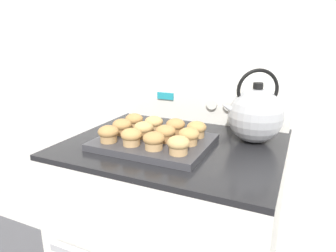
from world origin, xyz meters
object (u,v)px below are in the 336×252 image
at_px(muffin_r0_c0, 108,134).
at_px(muffin_r1_c2, 165,133).
at_px(muffin_r0_c2, 154,140).
at_px(muffin_r0_c3, 178,145).
at_px(stove_range, 175,250).
at_px(muffin_r2_c2, 176,126).
at_px(muffin_r1_c0, 122,126).
at_px(muffin_r1_c1, 144,129).
at_px(muffin_pan, 154,142).
at_px(muffin_r2_c3, 197,129).
at_px(muffin_r1_c3, 189,136).
at_px(muffin_r2_c0, 134,121).
at_px(muffin_r0_c1, 131,137).
at_px(muffin_r2_c1, 154,123).
at_px(tea_kettle, 255,115).

xyz_separation_m(muffin_r0_c0, muffin_r1_c2, (0.17, 0.08, 0.00)).
xyz_separation_m(muffin_r0_c2, muffin_r0_c3, (0.08, -0.00, 0.00)).
xyz_separation_m(stove_range, muffin_r2_c2, (-0.01, 0.01, 0.51)).
distance_m(muffin_r1_c0, muffin_r1_c1, 0.09).
relative_size(muffin_pan, muffin_r2_c3, 5.53).
relative_size(muffin_r0_c0, muffin_r1_c3, 1.00).
xyz_separation_m(stove_range, muffin_r1_c3, (0.07, -0.07, 0.51)).
height_order(stove_range, muffin_r2_c0, muffin_r2_c0).
bearing_deg(muffin_r0_c2, muffin_r2_c0, 135.54).
xyz_separation_m(muffin_r0_c1, muffin_r2_c1, (-0.00, 0.16, 0.00)).
bearing_deg(muffin_r2_c3, muffin_r1_c0, -161.96).
bearing_deg(muffin_r0_c1, muffin_r2_c2, 63.41).
distance_m(stove_range, muffin_r1_c2, 0.52).
distance_m(muffin_r1_c1, muffin_r2_c2, 0.12).
bearing_deg(muffin_r2_c3, muffin_r2_c1, -179.68).
bearing_deg(muffin_r1_c0, muffin_r0_c2, -26.19).
distance_m(muffin_r0_c3, tea_kettle, 0.32).
bearing_deg(muffin_r1_c1, muffin_r2_c0, 136.72).
bearing_deg(muffin_r0_c1, muffin_r1_c0, 137.23).
distance_m(stove_range, muffin_r2_c0, 0.54).
bearing_deg(muffin_r1_c1, tea_kettle, 27.21).
height_order(muffin_r0_c3, muffin_r1_c0, same).
xyz_separation_m(muffin_r0_c3, muffin_r1_c3, (-0.00, 0.09, 0.00)).
xyz_separation_m(muffin_pan, muffin_r0_c2, (0.04, -0.08, 0.04)).
height_order(muffin_r2_c0, muffin_r2_c2, same).
relative_size(stove_range, muffin_r2_c1, 13.67).
height_order(muffin_r1_c1, muffin_r2_c3, same).
bearing_deg(muffin_r0_c1, muffin_r2_c1, 91.16).
bearing_deg(muffin_r0_c2, muffin_r2_c1, 117.27).
xyz_separation_m(muffin_r1_c0, muffin_r2_c2, (0.17, 0.08, 0.00)).
bearing_deg(muffin_r2_c2, tea_kettle, 20.21).
height_order(muffin_r0_c1, muffin_r0_c2, same).
bearing_deg(muffin_r2_c3, muffin_pan, -146.23).
height_order(muffin_r0_c2, muffin_r1_c1, same).
distance_m(muffin_r0_c2, muffin_r1_c2, 0.08).
distance_m(muffin_r2_c1, muffin_r2_c3, 0.16).
bearing_deg(muffin_r2_c2, muffin_r0_c3, -64.13).
relative_size(muffin_r0_c2, muffin_r0_c3, 1.00).
bearing_deg(muffin_r1_c2, muffin_r0_c3, -45.70).
height_order(muffin_r0_c0, muffin_r0_c3, same).
height_order(muffin_r0_c2, muffin_r1_c2, same).
bearing_deg(tea_kettle, muffin_r1_c2, -144.76).
bearing_deg(muffin_r2_c1, muffin_r0_c0, -115.98).
bearing_deg(muffin_r1_c3, muffin_r1_c0, -179.72).
distance_m(muffin_pan, muffin_r0_c1, 0.10).
distance_m(muffin_r0_c1, muffin_r1_c3, 0.18).
relative_size(muffin_r0_c0, muffin_r2_c2, 1.00).
bearing_deg(muffin_pan, muffin_r0_c3, -34.34).
distance_m(muffin_r0_c0, muffin_r2_c1, 0.18).
bearing_deg(muffin_r1_c0, muffin_r0_c1, -42.77).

